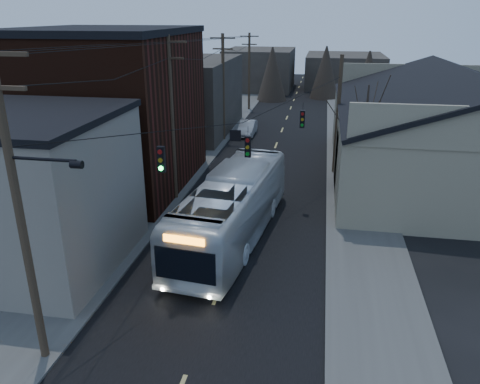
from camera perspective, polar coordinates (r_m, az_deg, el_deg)
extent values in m
cube|color=black|center=(40.42, 4.13, 4.97)|extent=(9.00, 110.00, 0.02)
cube|color=#474744|center=(41.53, -4.86, 5.46)|extent=(4.00, 110.00, 0.12)
cube|color=#474744|center=(40.30, 13.38, 4.47)|extent=(4.00, 110.00, 0.12)
cube|color=slate|center=(23.15, -24.53, -0.21)|extent=(8.00, 8.00, 7.00)
cube|color=black|center=(32.43, -15.75, 9.33)|extent=(10.00, 12.00, 10.00)
cube|color=#312C27|center=(47.24, -6.72, 11.55)|extent=(9.00, 14.00, 7.00)
cube|color=gray|center=(35.93, 24.49, 5.20)|extent=(16.00, 20.00, 5.00)
cube|color=black|center=(34.40, 18.88, 11.83)|extent=(8.16, 20.60, 2.86)
cube|color=#312C27|center=(74.77, 2.43, 14.72)|extent=(10.00, 12.00, 6.00)
cube|color=#312C27|center=(79.20, 12.59, 14.24)|extent=(12.00, 14.00, 5.00)
cone|color=black|center=(29.75, 14.80, 5.64)|extent=(0.40, 0.40, 7.20)
cylinder|color=#382B1E|center=(15.79, -25.19, -2.95)|extent=(0.28, 0.28, 10.50)
cylinder|color=#382B1E|center=(28.76, -8.30, 8.48)|extent=(0.28, 0.28, 10.00)
cube|color=#382B1E|center=(28.15, -8.81, 17.65)|extent=(2.20, 0.12, 0.12)
cylinder|color=#382B1E|center=(43.07, -2.05, 12.46)|extent=(0.28, 0.28, 9.50)
cube|color=#382B1E|center=(42.65, -2.13, 18.25)|extent=(2.20, 0.12, 0.12)
cylinder|color=#382B1E|center=(57.74, 1.12, 14.39)|extent=(0.28, 0.28, 9.00)
cube|color=#382B1E|center=(57.41, 1.15, 18.46)|extent=(2.20, 0.12, 0.12)
cylinder|color=#382B1E|center=(34.38, 11.82, 9.01)|extent=(0.28, 0.28, 8.50)
cube|color=black|center=(17.96, -9.56, 3.96)|extent=(0.28, 0.20, 1.00)
cube|color=black|center=(21.71, 0.97, 5.56)|extent=(0.28, 0.20, 1.00)
cube|color=black|center=(27.28, 7.62, 8.80)|extent=(0.28, 0.20, 1.00)
imported|color=silver|center=(24.03, -0.94, -1.93)|extent=(4.38, 12.91, 3.53)
imported|color=#A0A3A8|center=(45.81, 0.91, 7.82)|extent=(1.51, 4.22, 1.38)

